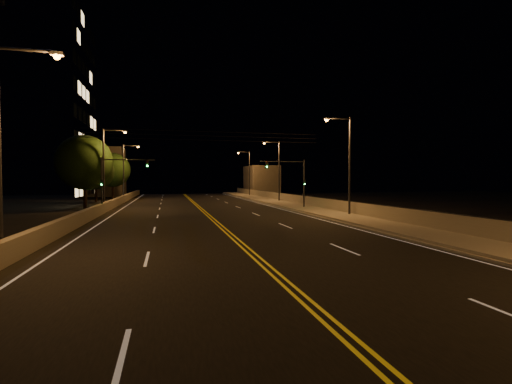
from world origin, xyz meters
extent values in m
plane|color=black|center=(0.00, 0.00, 0.00)|extent=(160.00, 160.00, 0.00)
cube|color=black|center=(0.00, 20.00, 0.01)|extent=(18.00, 120.00, 0.02)
cube|color=gray|center=(10.80, 20.00, 0.15)|extent=(3.60, 120.00, 0.30)
cube|color=gray|center=(8.93, 20.00, 0.07)|extent=(0.14, 120.00, 0.15)
cube|color=gray|center=(12.45, 20.00, 0.80)|extent=(0.30, 120.00, 1.00)
cube|color=gray|center=(-9.82, 20.00, 0.49)|extent=(0.45, 120.00, 0.97)
cube|color=#6C655B|center=(16.50, 73.43, 3.10)|extent=(6.00, 10.00, 6.21)
cube|color=#6C655B|center=(-16.00, 72.47, 4.75)|extent=(8.00, 8.00, 9.50)
cylinder|color=black|center=(12.45, 20.00, 1.33)|extent=(0.06, 120.00, 0.06)
cube|color=silver|center=(-8.60, 20.00, 0.02)|extent=(0.12, 116.00, 0.00)
cube|color=silver|center=(8.60, 20.00, 0.02)|extent=(0.12, 116.00, 0.00)
cube|color=gold|center=(-0.15, 20.00, 0.02)|extent=(0.12, 116.00, 0.00)
cube|color=gold|center=(0.15, 20.00, 0.02)|extent=(0.12, 116.00, 0.00)
cube|color=silver|center=(-4.50, 1.50, 0.02)|extent=(0.12, 3.00, 0.00)
cube|color=silver|center=(-4.50, 10.50, 0.02)|extent=(0.12, 3.00, 0.00)
cube|color=silver|center=(-4.50, 19.50, 0.02)|extent=(0.12, 3.00, 0.00)
cube|color=silver|center=(-4.50, 28.50, 0.02)|extent=(0.12, 3.00, 0.00)
cube|color=silver|center=(-4.50, 37.50, 0.02)|extent=(0.12, 3.00, 0.00)
cube|color=silver|center=(-4.50, 46.50, 0.02)|extent=(0.12, 3.00, 0.00)
cube|color=silver|center=(-4.50, 55.50, 0.02)|extent=(0.12, 3.00, 0.00)
cube|color=silver|center=(-4.50, 64.50, 0.02)|extent=(0.12, 3.00, 0.00)
cube|color=silver|center=(-4.50, 73.50, 0.02)|extent=(0.12, 3.00, 0.00)
cube|color=silver|center=(4.50, 10.50, 0.02)|extent=(0.12, 3.00, 0.00)
cube|color=silver|center=(4.50, 19.50, 0.02)|extent=(0.12, 3.00, 0.00)
cube|color=silver|center=(4.50, 28.50, 0.02)|extent=(0.12, 3.00, 0.00)
cube|color=silver|center=(4.50, 37.50, 0.02)|extent=(0.12, 3.00, 0.00)
cube|color=silver|center=(4.50, 46.50, 0.02)|extent=(0.12, 3.00, 0.00)
cube|color=silver|center=(4.50, 55.50, 0.02)|extent=(0.12, 3.00, 0.00)
cube|color=silver|center=(4.50, 64.50, 0.02)|extent=(0.12, 3.00, 0.00)
cube|color=silver|center=(4.50, 73.50, 0.02)|extent=(0.12, 3.00, 0.00)
cylinder|color=#2D2D33|center=(11.80, 23.91, 4.35)|extent=(0.20, 0.20, 8.70)
cylinder|color=#2D2D33|center=(10.70, 23.91, 8.55)|extent=(2.20, 0.12, 0.12)
cube|color=#2D2D33|center=(9.60, 23.91, 8.48)|extent=(0.50, 0.25, 0.14)
sphere|color=#FF9E2D|center=(9.60, 23.91, 8.38)|extent=(0.28, 0.28, 0.28)
cylinder|color=#2D2D33|center=(11.80, 44.75, 4.35)|extent=(0.20, 0.20, 8.70)
cylinder|color=#2D2D33|center=(10.70, 44.75, 8.55)|extent=(2.20, 0.12, 0.12)
cube|color=#2D2D33|center=(9.60, 44.75, 8.48)|extent=(0.50, 0.25, 0.14)
sphere|color=#FF9E2D|center=(9.60, 44.75, 8.38)|extent=(0.28, 0.28, 0.28)
cylinder|color=#2D2D33|center=(11.80, 64.15, 4.35)|extent=(0.20, 0.20, 8.70)
cylinder|color=#2D2D33|center=(10.70, 64.15, 8.55)|extent=(2.20, 0.12, 0.12)
cube|color=#2D2D33|center=(9.60, 64.15, 8.48)|extent=(0.50, 0.25, 0.14)
sphere|color=#FF9E2D|center=(9.60, 64.15, 8.38)|extent=(0.28, 0.28, 0.28)
cylinder|color=#2D2D33|center=(-9.10, 11.31, 8.55)|extent=(2.20, 0.12, 0.12)
cube|color=#2D2D33|center=(-8.00, 11.31, 8.48)|extent=(0.50, 0.25, 0.14)
sphere|color=#FF9E2D|center=(-8.00, 11.31, 8.38)|extent=(0.28, 0.28, 0.28)
cylinder|color=#2D2D33|center=(-10.20, 36.59, 4.35)|extent=(0.20, 0.20, 8.70)
cylinder|color=#2D2D33|center=(-9.10, 36.59, 8.55)|extent=(2.20, 0.12, 0.12)
cube|color=#2D2D33|center=(-8.00, 36.59, 8.48)|extent=(0.50, 0.25, 0.14)
sphere|color=#FF9E2D|center=(-8.00, 36.59, 8.38)|extent=(0.28, 0.28, 0.28)
cylinder|color=#2D2D33|center=(-10.20, 55.16, 4.35)|extent=(0.20, 0.20, 8.70)
cylinder|color=#2D2D33|center=(-9.10, 55.16, 8.55)|extent=(2.20, 0.12, 0.12)
cube|color=#2D2D33|center=(-8.00, 55.16, 8.48)|extent=(0.50, 0.25, 0.14)
sphere|color=#FF9E2D|center=(-8.00, 55.16, 8.38)|extent=(0.28, 0.28, 0.28)
cylinder|color=#2D2D33|center=(11.00, 32.84, 2.72)|extent=(0.18, 0.18, 5.45)
cylinder|color=#2D2D33|center=(8.50, 32.84, 5.25)|extent=(5.00, 0.10, 0.10)
cube|color=black|center=(6.75, 32.84, 4.90)|extent=(0.28, 0.18, 0.80)
sphere|color=#19FF4C|center=(6.75, 32.73, 4.65)|extent=(0.14, 0.14, 0.14)
cube|color=black|center=(11.00, 32.69, 3.00)|extent=(0.22, 0.14, 0.55)
cylinder|color=#2D2D33|center=(-9.80, 32.84, 2.72)|extent=(0.18, 0.18, 5.45)
cylinder|color=#2D2D33|center=(-7.30, 32.84, 5.25)|extent=(5.00, 0.10, 0.10)
cube|color=black|center=(-5.55, 32.84, 4.90)|extent=(0.28, 0.18, 0.80)
sphere|color=#19FF4C|center=(-5.55, 32.73, 4.65)|extent=(0.14, 0.14, 0.14)
cube|color=black|center=(-9.80, 32.69, 3.00)|extent=(0.22, 0.14, 0.55)
cylinder|color=black|center=(0.00, 29.50, 7.00)|extent=(22.00, 0.03, 0.03)
cylinder|color=black|center=(0.00, 29.50, 7.40)|extent=(22.00, 0.03, 0.03)
cylinder|color=black|center=(0.00, 29.50, 7.80)|extent=(22.00, 0.03, 0.03)
cylinder|color=black|center=(-12.54, 38.89, 1.44)|extent=(0.36, 0.36, 2.88)
sphere|color=black|center=(-12.54, 38.89, 5.19)|extent=(6.07, 6.07, 6.07)
cylinder|color=black|center=(-13.94, 46.27, 1.25)|extent=(0.36, 0.36, 2.50)
sphere|color=black|center=(-13.94, 46.27, 4.52)|extent=(5.29, 5.29, 5.29)
cylinder|color=black|center=(-13.74, 52.30, 1.22)|extent=(0.36, 0.36, 2.44)
sphere|color=black|center=(-13.74, 52.30, 4.41)|extent=(5.15, 5.15, 5.15)
cylinder|color=black|center=(-12.41, 59.63, 1.35)|extent=(0.36, 0.36, 2.69)
sphere|color=black|center=(-12.41, 59.63, 4.86)|extent=(5.68, 5.68, 5.68)
camera|label=1|loc=(-3.65, -5.51, 3.34)|focal=26.00mm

